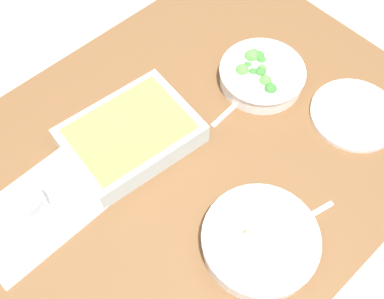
% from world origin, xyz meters
% --- Properties ---
extents(ground_plane, '(6.00, 6.00, 0.00)m').
position_xyz_m(ground_plane, '(0.00, 0.00, 0.00)').
color(ground_plane, '#B2A899').
extents(dining_table, '(1.20, 0.90, 0.74)m').
position_xyz_m(dining_table, '(0.00, 0.00, 0.65)').
color(dining_table, brown).
rests_on(dining_table, ground_plane).
extents(placemat, '(0.29, 0.21, 0.00)m').
position_xyz_m(placemat, '(-0.37, 0.11, 0.74)').
color(placemat, silver).
rests_on(placemat, dining_table).
extents(stew_bowl, '(0.25, 0.25, 0.06)m').
position_xyz_m(stew_bowl, '(-0.06, -0.27, 0.77)').
color(stew_bowl, white).
rests_on(stew_bowl, dining_table).
extents(broccoli_bowl, '(0.22, 0.22, 0.07)m').
position_xyz_m(broccoli_bowl, '(0.27, 0.03, 0.77)').
color(broccoli_bowl, white).
rests_on(broccoli_bowl, dining_table).
extents(baking_dish, '(0.32, 0.25, 0.06)m').
position_xyz_m(baking_dish, '(-0.09, 0.11, 0.77)').
color(baking_dish, silver).
rests_on(baking_dish, dining_table).
extents(drink_cup, '(0.07, 0.07, 0.08)m').
position_xyz_m(drink_cup, '(-0.37, 0.11, 0.78)').
color(drink_cup, '#B2BCC6').
rests_on(drink_cup, dining_table).
extents(side_plate, '(0.22, 0.22, 0.01)m').
position_xyz_m(side_plate, '(0.36, -0.20, 0.75)').
color(side_plate, white).
rests_on(side_plate, dining_table).
extents(spoon_by_stew, '(0.17, 0.06, 0.01)m').
position_xyz_m(spoon_by_stew, '(0.02, -0.29, 0.74)').
color(spoon_by_stew, silver).
rests_on(spoon_by_stew, dining_table).
extents(spoon_by_broccoli, '(0.18, 0.03, 0.01)m').
position_xyz_m(spoon_by_broccoli, '(0.19, 0.02, 0.74)').
color(spoon_by_broccoli, silver).
rests_on(spoon_by_broccoli, dining_table).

